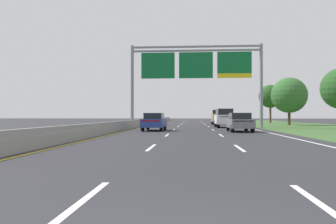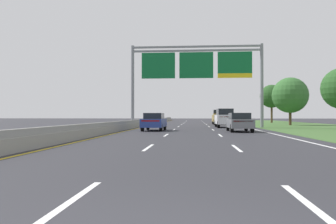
{
  "view_description": "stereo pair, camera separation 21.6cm",
  "coord_description": "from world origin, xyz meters",
  "px_view_note": "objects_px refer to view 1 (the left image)",
  "views": [
    {
      "loc": [
        -0.11,
        -3.75,
        1.36
      ],
      "look_at": [
        -2.43,
        28.41,
        1.69
      ],
      "focal_mm": 36.13,
      "sensor_mm": 36.0,
      "label": 1
    },
    {
      "loc": [
        0.11,
        -3.73,
        1.36
      ],
      "look_at": [
        -2.43,
        28.41,
        1.69
      ],
      "focal_mm": 36.13,
      "sensor_mm": 36.0,
      "label": 2
    }
  ],
  "objects_px": {
    "car_grey_right_lane_sedan": "(240,122)",
    "roadside_tree_far": "(289,95)",
    "roadside_tree_distant": "(270,96)",
    "car_blue_left_lane_sedan": "(154,121)",
    "pickup_truck_gold": "(219,117)",
    "car_white_right_lane_suv": "(224,118)",
    "overhead_sign_gantry": "(196,69)"
  },
  "relations": [
    {
      "from": "pickup_truck_gold",
      "to": "roadside_tree_far",
      "type": "xyz_separation_m",
      "value": [
        9.37,
        -3.61,
        3.06
      ]
    },
    {
      "from": "overhead_sign_gantry",
      "to": "car_white_right_lane_suv",
      "type": "height_order",
      "value": "overhead_sign_gantry"
    },
    {
      "from": "overhead_sign_gantry",
      "to": "car_white_right_lane_suv",
      "type": "xyz_separation_m",
      "value": [
        3.2,
        0.27,
        -5.59
      ]
    },
    {
      "from": "car_grey_right_lane_sedan",
      "to": "roadside_tree_far",
      "type": "height_order",
      "value": "roadside_tree_far"
    },
    {
      "from": "car_blue_left_lane_sedan",
      "to": "roadside_tree_distant",
      "type": "distance_m",
      "value": 37.49
    },
    {
      "from": "car_white_right_lane_suv",
      "to": "roadside_tree_far",
      "type": "relative_size",
      "value": 0.72
    },
    {
      "from": "pickup_truck_gold",
      "to": "car_blue_left_lane_sedan",
      "type": "bearing_deg",
      "value": 160.92
    },
    {
      "from": "roadside_tree_distant",
      "to": "pickup_truck_gold",
      "type": "bearing_deg",
      "value": -131.37
    },
    {
      "from": "pickup_truck_gold",
      "to": "car_white_right_lane_suv",
      "type": "height_order",
      "value": "pickup_truck_gold"
    },
    {
      "from": "car_white_right_lane_suv",
      "to": "car_blue_left_lane_sedan",
      "type": "relative_size",
      "value": 1.07
    },
    {
      "from": "roadside_tree_far",
      "to": "roadside_tree_distant",
      "type": "height_order",
      "value": "roadside_tree_distant"
    },
    {
      "from": "roadside_tree_far",
      "to": "roadside_tree_distant",
      "type": "xyz_separation_m",
      "value": [
        0.92,
        15.3,
        0.7
      ]
    },
    {
      "from": "pickup_truck_gold",
      "to": "roadside_tree_distant",
      "type": "relative_size",
      "value": 0.78
    },
    {
      "from": "car_white_right_lane_suv",
      "to": "overhead_sign_gantry",
      "type": "bearing_deg",
      "value": 93.42
    },
    {
      "from": "car_blue_left_lane_sedan",
      "to": "car_grey_right_lane_sedan",
      "type": "bearing_deg",
      "value": -98.62
    },
    {
      "from": "car_grey_right_lane_sedan",
      "to": "car_blue_left_lane_sedan",
      "type": "height_order",
      "value": "same"
    },
    {
      "from": "car_white_right_lane_suv",
      "to": "roadside_tree_far",
      "type": "distance_m",
      "value": 13.42
    },
    {
      "from": "pickup_truck_gold",
      "to": "car_grey_right_lane_sedan",
      "type": "xyz_separation_m",
      "value": [
        0.02,
        -22.44,
        -0.26
      ]
    },
    {
      "from": "car_grey_right_lane_sedan",
      "to": "roadside_tree_distant",
      "type": "xyz_separation_m",
      "value": [
        10.28,
        34.13,
        4.02
      ]
    },
    {
      "from": "pickup_truck_gold",
      "to": "car_grey_right_lane_sedan",
      "type": "height_order",
      "value": "pickup_truck_gold"
    },
    {
      "from": "overhead_sign_gantry",
      "to": "pickup_truck_gold",
      "type": "xyz_separation_m",
      "value": [
        3.54,
        12.63,
        -5.62
      ]
    },
    {
      "from": "roadside_tree_distant",
      "to": "car_white_right_lane_suv",
      "type": "bearing_deg",
      "value": -113.85
    },
    {
      "from": "car_white_right_lane_suv",
      "to": "car_grey_right_lane_sedan",
      "type": "xyz_separation_m",
      "value": [
        0.35,
        -10.08,
        -0.28
      ]
    },
    {
      "from": "car_blue_left_lane_sedan",
      "to": "roadside_tree_distant",
      "type": "relative_size",
      "value": 0.64
    },
    {
      "from": "overhead_sign_gantry",
      "to": "car_grey_right_lane_sedan",
      "type": "height_order",
      "value": "overhead_sign_gantry"
    },
    {
      "from": "car_white_right_lane_suv",
      "to": "car_blue_left_lane_sedan",
      "type": "distance_m",
      "value": 11.24
    },
    {
      "from": "overhead_sign_gantry",
      "to": "roadside_tree_distant",
      "type": "height_order",
      "value": "overhead_sign_gantry"
    },
    {
      "from": "overhead_sign_gantry",
      "to": "car_blue_left_lane_sedan",
      "type": "bearing_deg",
      "value": -114.05
    },
    {
      "from": "roadside_tree_distant",
      "to": "car_blue_left_lane_sedan",
      "type": "bearing_deg",
      "value": -118.24
    },
    {
      "from": "car_blue_left_lane_sedan",
      "to": "roadside_tree_far",
      "type": "distance_m",
      "value": 24.46
    },
    {
      "from": "car_white_right_lane_suv",
      "to": "roadside_tree_distant",
      "type": "height_order",
      "value": "roadside_tree_distant"
    },
    {
      "from": "pickup_truck_gold",
      "to": "car_grey_right_lane_sedan",
      "type": "bearing_deg",
      "value": -179.89
    }
  ]
}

